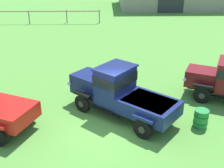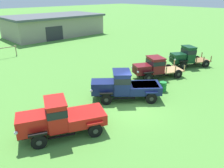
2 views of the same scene
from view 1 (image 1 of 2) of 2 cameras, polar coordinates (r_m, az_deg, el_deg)
The scene contains 4 objects.
ground_plane at distance 11.95m, azimuth -1.44°, elevation -9.64°, with size 240.00×240.00×0.00m, color #518E38.
paddock_fence at distance 31.43m, azimuth -16.30°, elevation 13.49°, with size 14.66×0.67×1.39m.
vintage_truck_midrow_center at distance 12.68m, azimuth 1.44°, elevation -1.51°, with size 5.16×4.72×2.27m.
oil_drum_beside_row at distance 12.64m, azimuth 17.61°, elevation -6.67°, with size 0.63×0.63×0.80m.
Camera 1 is at (0.05, -9.82, 6.80)m, focal length 45.00 mm.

